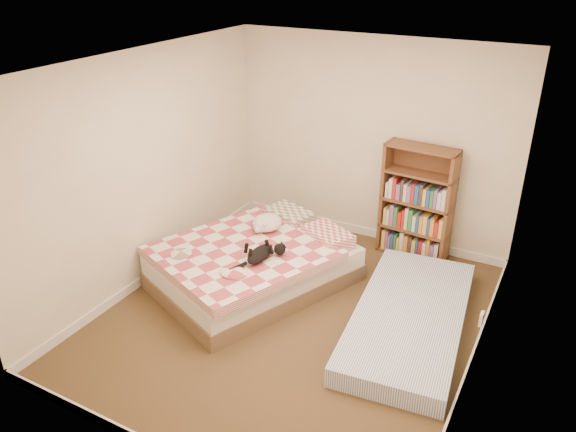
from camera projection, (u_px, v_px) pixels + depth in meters
The scene contains 6 objects.
room at pixel (294, 208), 5.16m from camera, with size 3.51×4.01×2.51m.
bed at pixel (256, 263), 6.14m from camera, with size 2.10×2.43×0.54m.
bookshelf at pixel (416, 215), 6.60m from camera, with size 0.85×0.34×1.38m.
floor_mattress at pixel (409, 318), 5.47m from camera, with size 1.00×2.22×0.20m, color #6C8BB4.
black_cat at pixel (262, 253), 5.72m from camera, with size 0.39×0.67×0.15m.
white_dog at pixel (267, 223), 6.28m from camera, with size 0.48×0.48×0.17m.
Camera 1 is at (2.17, -4.15, 3.38)m, focal length 35.00 mm.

